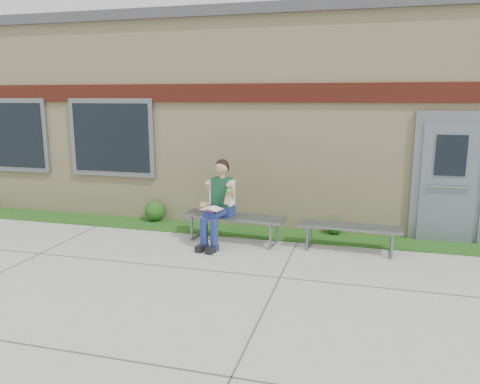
% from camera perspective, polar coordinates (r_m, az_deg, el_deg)
% --- Properties ---
extents(ground, '(80.00, 80.00, 0.00)m').
position_cam_1_polar(ground, '(6.59, -4.67, -11.11)').
color(ground, '#9E9E99').
rests_on(ground, ground).
extents(grass_strip, '(16.00, 0.80, 0.02)m').
position_cam_1_polar(grass_strip, '(8.94, 0.96, -4.86)').
color(grass_strip, '#124412').
rests_on(grass_strip, ground).
extents(school_building, '(16.20, 6.22, 4.20)m').
position_cam_1_polar(school_building, '(11.89, 5.03, 9.43)').
color(school_building, beige).
rests_on(school_building, ground).
extents(bench_left, '(1.87, 0.68, 0.48)m').
position_cam_1_polar(bench_left, '(8.29, -0.73, -3.60)').
color(bench_left, slate).
rests_on(bench_left, ground).
extents(bench_right, '(1.71, 0.54, 0.44)m').
position_cam_1_polar(bench_right, '(8.01, 13.23, -4.68)').
color(bench_right, slate).
rests_on(bench_right, ground).
extents(girl, '(0.55, 0.94, 1.48)m').
position_cam_1_polar(girl, '(8.05, -2.64, -1.19)').
color(girl, navy).
rests_on(girl, ground).
extents(shrub_mid, '(0.41, 0.41, 0.41)m').
position_cam_1_polar(shrub_mid, '(9.78, -10.34, -2.30)').
color(shrub_mid, '#124412').
rests_on(shrub_mid, grass_strip).
extents(shrub_east, '(0.29, 0.29, 0.29)m').
position_cam_1_polar(shrub_east, '(8.90, 11.52, -4.12)').
color(shrub_east, '#124412').
rests_on(shrub_east, grass_strip).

